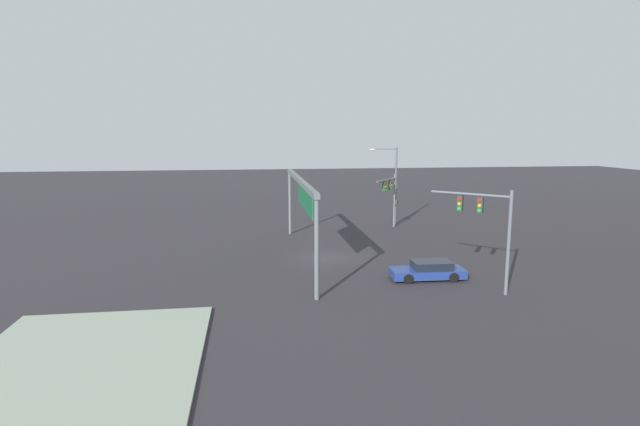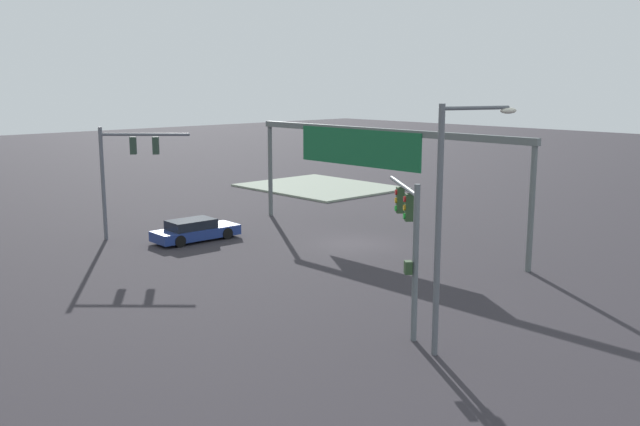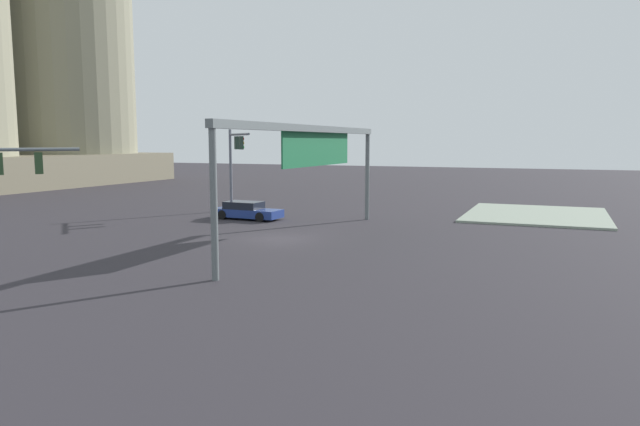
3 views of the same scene
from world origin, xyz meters
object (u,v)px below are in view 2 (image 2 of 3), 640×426
at_px(traffic_signal_near_corner, 124,162).
at_px(traffic_signal_opposite_side, 409,228).
at_px(sedan_car_approaching, 195,230).
at_px(streetlamp_curved_arm, 448,211).

height_order(traffic_signal_near_corner, traffic_signal_opposite_side, traffic_signal_near_corner).
relative_size(traffic_signal_opposite_side, sedan_car_approaching, 1.10).
height_order(streetlamp_curved_arm, sedan_car_approaching, streetlamp_curved_arm).
bearing_deg(traffic_signal_near_corner, streetlamp_curved_arm, -48.00).
height_order(traffic_signal_near_corner, streetlamp_curved_arm, streetlamp_curved_arm).
distance_m(traffic_signal_near_corner, traffic_signal_opposite_side, 19.98).
bearing_deg(streetlamp_curved_arm, traffic_signal_opposite_side, 89.39).
xyz_separation_m(traffic_signal_opposite_side, streetlamp_curved_arm, (-2.24, 0.82, 1.02)).
height_order(traffic_signal_opposite_side, sedan_car_approaching, traffic_signal_opposite_side).
distance_m(traffic_signal_opposite_side, streetlamp_curved_arm, 2.59).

